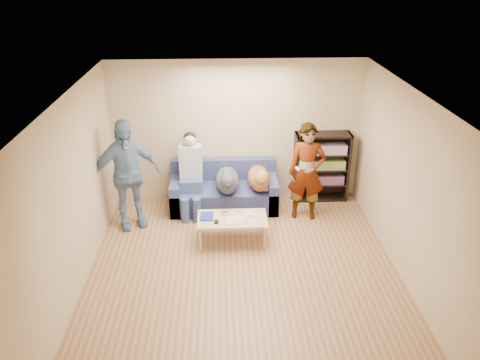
{
  "coord_description": "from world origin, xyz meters",
  "views": [
    {
      "loc": [
        -0.3,
        -5.48,
        4.15
      ],
      "look_at": [
        0.0,
        1.2,
        0.95
      ],
      "focal_mm": 35.0,
      "sensor_mm": 36.0,
      "label": 1
    }
  ],
  "objects_px": {
    "sofa": "(224,192)",
    "person_seated": "(191,171)",
    "notebook_blue": "(207,216)",
    "person_standing_left": "(126,175)",
    "dog_gray": "(227,181)",
    "bookshelf": "(321,165)",
    "person_standing_right": "(307,172)",
    "camera_silver": "(224,213)",
    "coffee_table": "(232,221)",
    "dog_tan": "(259,178)"
  },
  "relations": [
    {
      "from": "person_standing_right",
      "to": "person_seated",
      "type": "xyz_separation_m",
      "value": [
        -1.98,
        0.32,
        -0.08
      ]
    },
    {
      "from": "person_standing_left",
      "to": "sofa",
      "type": "distance_m",
      "value": 1.82
    },
    {
      "from": "person_seated",
      "to": "bookshelf",
      "type": "relative_size",
      "value": 1.13
    },
    {
      "from": "camera_silver",
      "to": "bookshelf",
      "type": "height_order",
      "value": "bookshelf"
    },
    {
      "from": "camera_silver",
      "to": "dog_tan",
      "type": "distance_m",
      "value": 1.1
    },
    {
      "from": "notebook_blue",
      "to": "person_seated",
      "type": "bearing_deg",
      "value": 105.98
    },
    {
      "from": "camera_silver",
      "to": "sofa",
      "type": "height_order",
      "value": "sofa"
    },
    {
      "from": "sofa",
      "to": "coffee_table",
      "type": "bearing_deg",
      "value": -84.51
    },
    {
      "from": "person_standing_left",
      "to": "dog_tan",
      "type": "relative_size",
      "value": 1.63
    },
    {
      "from": "coffee_table",
      "to": "bookshelf",
      "type": "height_order",
      "value": "bookshelf"
    },
    {
      "from": "dog_gray",
      "to": "bookshelf",
      "type": "height_order",
      "value": "bookshelf"
    },
    {
      "from": "sofa",
      "to": "notebook_blue",
      "type": "bearing_deg",
      "value": -104.29
    },
    {
      "from": "camera_silver",
      "to": "coffee_table",
      "type": "xyz_separation_m",
      "value": [
        0.12,
        -0.12,
        -0.07
      ]
    },
    {
      "from": "person_standing_right",
      "to": "coffee_table",
      "type": "relative_size",
      "value": 1.55
    },
    {
      "from": "person_standing_left",
      "to": "camera_silver",
      "type": "height_order",
      "value": "person_standing_left"
    },
    {
      "from": "person_standing_right",
      "to": "sofa",
      "type": "distance_m",
      "value": 1.58
    },
    {
      "from": "person_standing_left",
      "to": "coffee_table",
      "type": "height_order",
      "value": "person_standing_left"
    },
    {
      "from": "camera_silver",
      "to": "person_seated",
      "type": "xyz_separation_m",
      "value": [
        -0.57,
        0.93,
        0.33
      ]
    },
    {
      "from": "dog_gray",
      "to": "bookshelf",
      "type": "bearing_deg",
      "value": 15.59
    },
    {
      "from": "person_standing_left",
      "to": "camera_silver",
      "type": "relative_size",
      "value": 17.18
    },
    {
      "from": "dog_gray",
      "to": "bookshelf",
      "type": "distance_m",
      "value": 1.81
    },
    {
      "from": "person_standing_left",
      "to": "coffee_table",
      "type": "xyz_separation_m",
      "value": [
        1.7,
        -0.58,
        -0.57
      ]
    },
    {
      "from": "coffee_table",
      "to": "camera_silver",
      "type": "bearing_deg",
      "value": 135.0
    },
    {
      "from": "person_standing_left",
      "to": "dog_gray",
      "type": "height_order",
      "value": "person_standing_left"
    },
    {
      "from": "bookshelf",
      "to": "person_seated",
      "type": "bearing_deg",
      "value": -171.36
    },
    {
      "from": "dog_gray",
      "to": "bookshelf",
      "type": "relative_size",
      "value": 0.96
    },
    {
      "from": "notebook_blue",
      "to": "person_seated",
      "type": "height_order",
      "value": "person_seated"
    },
    {
      "from": "person_standing_right",
      "to": "dog_tan",
      "type": "xyz_separation_m",
      "value": [
        -0.78,
        0.26,
        -0.22
      ]
    },
    {
      "from": "person_standing_right",
      "to": "notebook_blue",
      "type": "height_order",
      "value": "person_standing_right"
    },
    {
      "from": "person_standing_right",
      "to": "person_seated",
      "type": "bearing_deg",
      "value": 178.67
    },
    {
      "from": "person_standing_left",
      "to": "sofa",
      "type": "xyz_separation_m",
      "value": [
        1.59,
        0.6,
        -0.66
      ]
    },
    {
      "from": "person_standing_right",
      "to": "coffee_table",
      "type": "xyz_separation_m",
      "value": [
        -1.29,
        -0.73,
        -0.48
      ]
    },
    {
      "from": "notebook_blue",
      "to": "person_seated",
      "type": "xyz_separation_m",
      "value": [
        -0.29,
        1.0,
        0.34
      ]
    },
    {
      "from": "person_seated",
      "to": "bookshelf",
      "type": "distance_m",
      "value": 2.4
    },
    {
      "from": "person_standing_right",
      "to": "dog_tan",
      "type": "height_order",
      "value": "person_standing_right"
    },
    {
      "from": "sofa",
      "to": "coffee_table",
      "type": "height_order",
      "value": "sofa"
    },
    {
      "from": "dog_tan",
      "to": "sofa",
      "type": "bearing_deg",
      "value": 163.91
    },
    {
      "from": "person_standing_left",
      "to": "person_seated",
      "type": "distance_m",
      "value": 1.13
    },
    {
      "from": "person_standing_right",
      "to": "notebook_blue",
      "type": "xyz_separation_m",
      "value": [
        -1.69,
        -0.68,
        -0.42
      ]
    },
    {
      "from": "sofa",
      "to": "person_seated",
      "type": "relative_size",
      "value": 1.29
    },
    {
      "from": "dog_gray",
      "to": "coffee_table",
      "type": "xyz_separation_m",
      "value": [
        0.06,
        -0.92,
        -0.26
      ]
    },
    {
      "from": "person_standing_right",
      "to": "person_seated",
      "type": "height_order",
      "value": "person_standing_right"
    },
    {
      "from": "person_standing_left",
      "to": "coffee_table",
      "type": "bearing_deg",
      "value": -42.77
    },
    {
      "from": "person_standing_right",
      "to": "coffee_table",
      "type": "bearing_deg",
      "value": -142.59
    },
    {
      "from": "sofa",
      "to": "person_seated",
      "type": "height_order",
      "value": "person_seated"
    },
    {
      "from": "dog_gray",
      "to": "dog_tan",
      "type": "distance_m",
      "value": 0.57
    },
    {
      "from": "camera_silver",
      "to": "person_seated",
      "type": "bearing_deg",
      "value": 121.34
    },
    {
      "from": "person_seated",
      "to": "dog_gray",
      "type": "relative_size",
      "value": 1.18
    },
    {
      "from": "sofa",
      "to": "dog_tan",
      "type": "xyz_separation_m",
      "value": [
        0.62,
        -0.18,
        0.35
      ]
    },
    {
      "from": "person_standing_left",
      "to": "dog_gray",
      "type": "distance_m",
      "value": 1.71
    }
  ]
}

